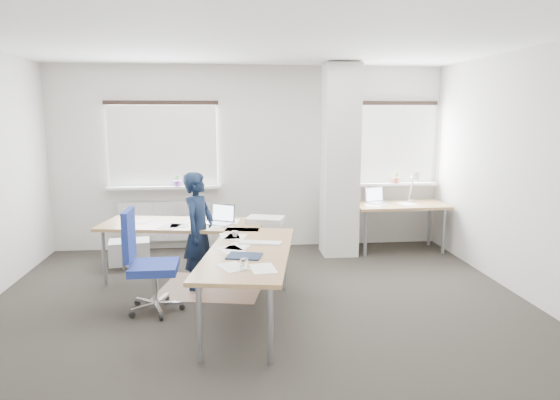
{
  "coord_description": "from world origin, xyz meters",
  "views": [
    {
      "loc": [
        -0.31,
        -5.21,
        2.08
      ],
      "look_at": [
        0.31,
        0.9,
        1.01
      ],
      "focal_mm": 32.0,
      "sensor_mm": 36.0,
      "label": 1
    }
  ],
  "objects": [
    {
      "name": "ground",
      "position": [
        0.0,
        0.0,
        0.0
      ],
      "size": [
        6.0,
        6.0,
        0.0
      ],
      "primitive_type": "plane",
      "color": "#292621",
      "rests_on": "ground"
    },
    {
      "name": "room_shell",
      "position": [
        0.18,
        0.45,
        1.75
      ],
      "size": [
        6.04,
        5.04,
        2.82
      ],
      "color": "beige",
      "rests_on": "ground"
    },
    {
      "name": "floor_mat",
      "position": [
        -0.55,
        0.62,
        0.0
      ],
      "size": [
        1.38,
        1.24,
        0.01
      ],
      "primitive_type": "cube",
      "rotation": [
        0.0,
        0.0,
        -0.21
      ],
      "color": "#866249",
      "rests_on": "ground"
    },
    {
      "name": "white_crate",
      "position": [
        -1.73,
        1.74,
        0.16
      ],
      "size": [
        0.6,
        0.47,
        0.33
      ],
      "primitive_type": "cube",
      "rotation": [
        0.0,
        0.0,
        0.16
      ],
      "color": "white",
      "rests_on": "ground"
    },
    {
      "name": "desk_main",
      "position": [
        -0.47,
        0.3,
        0.69
      ],
      "size": [
        2.4,
        2.98,
        0.96
      ],
      "rotation": [
        0.0,
        0.0,
        -0.17
      ],
      "color": "olive",
      "rests_on": "ground"
    },
    {
      "name": "desk_side",
      "position": [
        2.25,
        2.0,
        0.69
      ],
      "size": [
        1.42,
        0.73,
        1.22
      ],
      "rotation": [
        0.0,
        0.0,
        0.02
      ],
      "color": "olive",
      "rests_on": "ground"
    },
    {
      "name": "task_chair",
      "position": [
        -1.16,
        -0.06,
        0.31
      ],
      "size": [
        0.6,
        0.59,
        1.11
      ],
      "rotation": [
        0.0,
        0.0,
        0.0
      ],
      "color": "navy",
      "rests_on": "ground"
    },
    {
      "name": "person",
      "position": [
        -0.69,
        0.65,
        0.7
      ],
      "size": [
        0.51,
        0.6,
        1.4
      ],
      "primitive_type": "imported",
      "rotation": [
        0.0,
        0.0,
        1.18
      ],
      "color": "black",
      "rests_on": "ground"
    }
  ]
}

